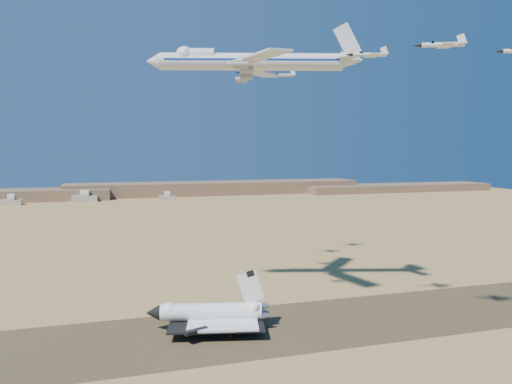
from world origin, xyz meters
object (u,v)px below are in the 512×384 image
object	(u,v)px
crew_b	(238,332)
chase_jet_a	(369,55)
chase_jet_b	(442,45)
carrier_747	(245,62)
chase_jet_d	(250,72)
crew_c	(241,330)
crew_a	(230,336)
chase_jet_e	(282,75)
shuttle	(210,314)

from	to	relation	value
crew_b	chase_jet_a	world-z (taller)	chase_jet_a
crew_b	chase_jet_b	xyz separation A→B (m)	(56.48, -30.21, 94.82)
carrier_747	chase_jet_d	distance (m)	49.24
carrier_747	chase_jet_b	size ratio (longest dim) A/B	5.61
carrier_747	crew_b	world-z (taller)	carrier_747
carrier_747	crew_c	size ratio (longest dim) A/B	46.01
chase_jet_b	chase_jet_a	bearing A→B (deg)	139.17
crew_a	chase_jet_e	distance (m)	152.39
crew_c	chase_jet_a	distance (m)	105.35
crew_a	chase_jet_e	bearing A→B (deg)	-36.98
chase_jet_e	crew_a	bearing A→B (deg)	-101.33
shuttle	chase_jet_d	world-z (taller)	chase_jet_d
shuttle	crew_a	world-z (taller)	shuttle
crew_b	chase_jet_a	xyz separation A→B (m)	(45.07, -6.23, 95.50)
shuttle	carrier_747	bearing A→B (deg)	64.80
shuttle	chase_jet_b	size ratio (longest dim) A/B	2.83
crew_c	chase_jet_b	xyz separation A→B (m)	(55.21, -31.39, 94.84)
carrier_747	chase_jet_b	world-z (taller)	carrier_747
shuttle	carrier_747	distance (m)	98.93
crew_c	chase_jet_b	size ratio (longest dim) A/B	0.12
chase_jet_d	chase_jet_e	xyz separation A→B (m)	(22.68, 15.19, 1.84)
crew_b	chase_jet_a	distance (m)	105.79
crew_a	chase_jet_d	bearing A→B (deg)	-28.87
shuttle	carrier_747	xyz separation A→B (m)	(20.45, 25.75, 93.31)
chase_jet_a	chase_jet_e	bearing A→B (deg)	101.74
chase_jet_a	chase_jet_e	world-z (taller)	chase_jet_e
crew_c	chase_jet_e	size ratio (longest dim) A/B	0.12
crew_a	crew_b	bearing A→B (deg)	-58.59
chase_jet_e	crew_b	bearing A→B (deg)	-100.40
chase_jet_a	chase_jet_b	xyz separation A→B (m)	(11.41, -23.97, -0.68)
crew_a	chase_jet_d	size ratio (longest dim) A/B	0.13
chase_jet_d	chase_jet_e	world-z (taller)	chase_jet_e
shuttle	chase_jet_d	xyz separation A→B (m)	(36.07, 72.33, 96.57)
crew_a	chase_jet_b	distance (m)	115.57
shuttle	crew_a	size ratio (longest dim) A/B	23.83
chase_jet_d	chase_jet_a	bearing A→B (deg)	-67.21
carrier_747	chase_jet_a	bearing A→B (deg)	-34.61
crew_c	chase_jet_e	world-z (taller)	chase_jet_e
chase_jet_d	crew_a	bearing A→B (deg)	-99.30
crew_b	crew_c	size ratio (longest dim) A/B	1.03
carrier_747	chase_jet_e	xyz separation A→B (m)	(38.31, 61.78, 5.10)
crew_b	chase_jet_d	xyz separation A→B (m)	(27.80, 79.98, 101.30)
carrier_747	chase_jet_b	bearing A→B (deg)	-39.45
crew_b	chase_jet_e	xyz separation A→B (m)	(50.48, 95.17, 103.14)
chase_jet_e	chase_jet_b	bearing A→B (deg)	-69.72
crew_a	chase_jet_b	bearing A→B (deg)	-122.42
shuttle	crew_b	distance (m)	12.22
carrier_747	crew_c	xyz separation A→B (m)	(-10.90, -32.21, -98.06)
carrier_747	chase_jet_e	distance (m)	72.87
carrier_747	chase_jet_a	world-z (taller)	carrier_747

